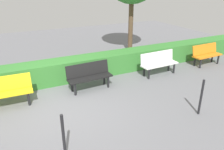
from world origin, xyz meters
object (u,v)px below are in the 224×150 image
(bench_black, at_px, (89,75))
(bench_yellow, at_px, (1,91))
(bench_white, at_px, (159,62))
(bench_orange, at_px, (206,54))

(bench_black, distance_m, bench_yellow, 2.61)
(bench_black, bearing_deg, bench_white, 178.06)
(bench_black, xyz_separation_m, bench_yellow, (2.61, 0.02, 0.00))
(bench_black, bearing_deg, bench_yellow, -2.21)
(bench_black, height_order, bench_yellow, same)
(bench_orange, bearing_deg, bench_black, -1.81)
(bench_orange, height_order, bench_yellow, bench_yellow)
(bench_yellow, bearing_deg, bench_white, -177.67)
(bench_black, bearing_deg, bench_orange, 177.73)
(bench_orange, xyz_separation_m, bench_white, (2.48, -0.00, 0.00))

